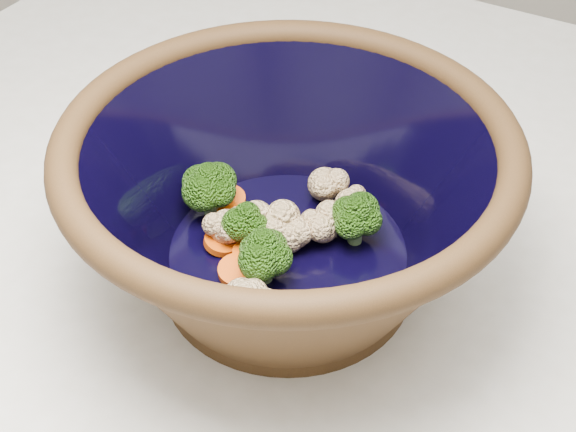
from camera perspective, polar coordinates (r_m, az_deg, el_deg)
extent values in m
cylinder|color=black|center=(0.66, 0.00, -4.06)|extent=(0.20, 0.20, 0.01)
torus|color=black|center=(0.57, 0.00, 5.19)|extent=(0.34, 0.34, 0.02)
cylinder|color=black|center=(0.64, 0.00, -2.49)|extent=(0.19, 0.19, 0.00)
cylinder|color=#608442|center=(0.65, 4.80, -1.22)|extent=(0.01, 0.01, 0.02)
ellipsoid|color=#346B14|center=(0.63, 4.91, 0.26)|extent=(0.04, 0.04, 0.03)
cylinder|color=#608442|center=(0.67, -5.50, 0.88)|extent=(0.01, 0.01, 0.02)
ellipsoid|color=#346B14|center=(0.66, -5.63, 2.50)|extent=(0.04, 0.04, 0.04)
cylinder|color=#608442|center=(0.64, -2.86, -1.49)|extent=(0.01, 0.01, 0.02)
ellipsoid|color=#346B14|center=(0.63, -2.92, -0.13)|extent=(0.04, 0.04, 0.03)
cylinder|color=#608442|center=(0.61, -1.71, -3.87)|extent=(0.01, 0.01, 0.02)
ellipsoid|color=#346B14|center=(0.60, -1.75, -2.25)|extent=(0.04, 0.04, 0.04)
sphere|color=beige|center=(0.64, 0.39, -1.15)|extent=(0.03, 0.03, 0.03)
sphere|color=beige|center=(0.64, -1.06, -0.62)|extent=(0.03, 0.03, 0.03)
sphere|color=beige|center=(0.68, 2.62, 2.28)|extent=(0.03, 0.03, 0.03)
sphere|color=beige|center=(0.64, -4.37, -0.78)|extent=(0.03, 0.03, 0.03)
sphere|color=beige|center=(0.64, 2.49, -0.76)|extent=(0.03, 0.03, 0.03)
sphere|color=beige|center=(0.57, -1.86, -6.77)|extent=(0.03, 0.03, 0.03)
sphere|color=beige|center=(0.64, -1.31, -0.72)|extent=(0.03, 0.03, 0.03)
sphere|color=beige|center=(0.66, 4.48, 0.82)|extent=(0.03, 0.03, 0.03)
sphere|color=beige|center=(0.63, 0.04, -1.46)|extent=(0.03, 0.03, 0.03)
sphere|color=beige|center=(0.59, -3.32, -5.67)|extent=(0.03, 0.03, 0.03)
cylinder|color=#DE4D09|center=(0.62, -3.58, -3.91)|extent=(0.03, 0.03, 0.01)
cylinder|color=#DE4D09|center=(0.68, -4.37, 1.15)|extent=(0.03, 0.03, 0.01)
cylinder|color=#DE4D09|center=(0.64, -4.75, -1.82)|extent=(0.03, 0.03, 0.01)
cylinder|color=#DE4D09|center=(0.63, -2.82, -2.69)|extent=(0.03, 0.03, 0.01)
cylinder|color=#DE4D09|center=(0.65, -2.57, -1.36)|extent=(0.03, 0.03, 0.01)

